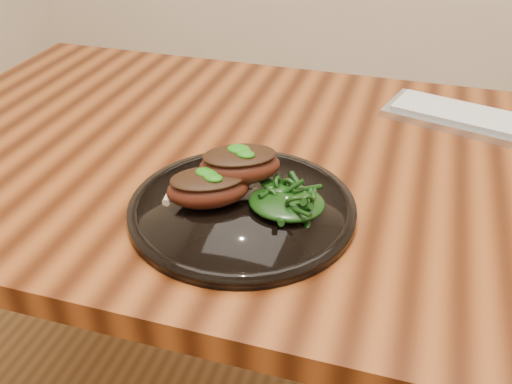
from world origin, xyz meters
TOP-DOWN VIEW (x-y plane):
  - desk at (0.00, 0.00)m, footprint 1.60×0.80m
  - plate at (-0.13, -0.18)m, footprint 0.32×0.32m
  - lamb_chop_front at (-0.17, -0.19)m, footprint 0.13×0.12m
  - lamb_chop_back at (-0.14, -0.14)m, footprint 0.14×0.12m
  - herb_smear at (-0.17, -0.11)m, footprint 0.07×0.05m
  - greens_heap at (-0.06, -0.17)m, footprint 0.10×0.10m
  - keyboard at (0.23, 0.21)m, footprint 0.42×0.23m

SIDE VIEW (x-z plane):
  - desk at x=0.00m, z-range 0.29..1.04m
  - keyboard at x=0.23m, z-range 0.75..0.77m
  - plate at x=-0.13m, z-range 0.75..0.77m
  - herb_smear at x=-0.17m, z-range 0.77..0.77m
  - greens_heap at x=-0.06m, z-range 0.77..0.81m
  - lamb_chop_front at x=-0.17m, z-range 0.77..0.82m
  - lamb_chop_back at x=-0.14m, z-range 0.79..0.84m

